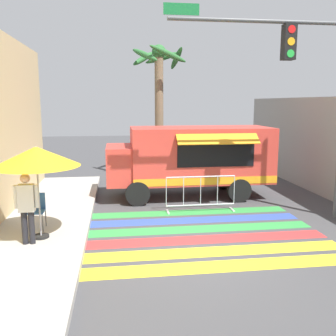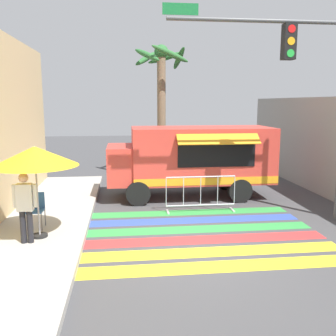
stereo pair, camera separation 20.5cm
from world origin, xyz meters
TOP-DOWN VIEW (x-y plane):
  - ground_plane at (0.00, 0.00)m, footprint 60.00×60.00m
  - crosswalk_painted at (0.00, 0.87)m, footprint 6.40×4.36m
  - food_truck at (0.56, 4.70)m, footprint 5.62×2.53m
  - traffic_signal_pole at (3.27, 1.73)m, footprint 5.09×0.29m
  - patio_umbrella at (-3.68, 0.71)m, footprint 1.94×1.94m
  - folding_chair at (-3.93, 1.43)m, footprint 0.45×0.45m
  - vendor_person at (-3.87, 0.36)m, footprint 0.53×0.21m
  - barricade_front at (0.60, 2.86)m, footprint 2.13×0.44m
  - palm_tree at (-0.01, 8.51)m, footprint 2.36×2.42m

SIDE VIEW (x-z plane):
  - ground_plane at x=0.00m, z-range 0.00..0.00m
  - crosswalk_painted at x=0.00m, z-range 0.00..0.01m
  - barricade_front at x=0.60m, z-range 0.00..1.09m
  - folding_chair at x=-3.93m, z-range 0.25..1.13m
  - vendor_person at x=-3.87m, z-range 0.27..1.86m
  - food_truck at x=0.56m, z-range 0.21..2.65m
  - patio_umbrella at x=-3.68m, z-range 1.00..3.13m
  - palm_tree at x=-0.01m, z-range 1.06..6.77m
  - traffic_signal_pole at x=3.27m, z-range 1.07..6.88m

